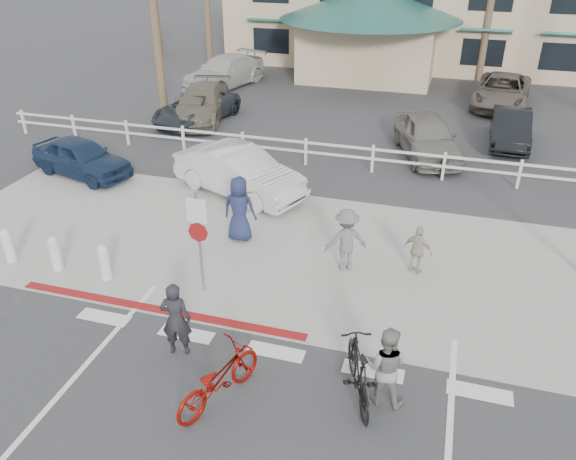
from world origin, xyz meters
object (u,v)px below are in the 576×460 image
(bike_red, at_px, (218,378))
(bike_black, at_px, (359,371))
(sign_post, at_px, (199,238))
(car_white_sedan, at_px, (239,172))
(car_red_compact, at_px, (81,157))

(bike_red, height_order, bike_black, bike_black)
(bike_red, distance_m, bike_black, 2.54)
(sign_post, xyz_separation_m, bike_red, (1.71, -3.13, -0.92))
(car_white_sedan, distance_m, car_red_compact, 5.73)
(car_red_compact, bearing_deg, car_white_sedan, -73.51)
(bike_black, xyz_separation_m, car_red_compact, (-10.95, 7.54, 0.06))
(bike_red, xyz_separation_m, car_red_compact, (-8.55, 8.37, 0.12))
(sign_post, relative_size, car_white_sedan, 0.64)
(bike_red, xyz_separation_m, bike_black, (2.40, 0.83, 0.06))
(sign_post, xyz_separation_m, car_white_sedan, (-1.11, 5.35, -0.70))
(bike_black, xyz_separation_m, car_white_sedan, (-5.22, 7.64, 0.16))
(bike_black, bearing_deg, sign_post, -49.66)
(sign_post, relative_size, bike_red, 1.44)
(bike_black, height_order, car_red_compact, car_red_compact)
(sign_post, height_order, bike_black, sign_post)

